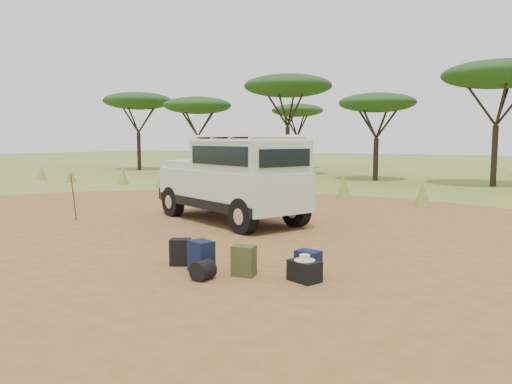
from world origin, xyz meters
The scene contains 13 objects.
ground centered at (0.00, 0.00, 0.00)m, with size 140.00×140.00×0.00m, color olive.
dirt_clearing centered at (0.00, 0.00, 0.00)m, with size 23.00×23.00×0.01m, color #985D31.
grass_fringe centered at (0.12, 8.67, 0.40)m, with size 36.60×1.60×0.90m.
acacia_treeline centered at (0.75, 19.81, 4.87)m, with size 46.70×13.20×6.26m.
safari_vehicle centered at (-0.59, 2.48, 1.15)m, with size 5.20×3.48×2.38m.
walking_staff centered at (-4.37, 0.19, 0.66)m, with size 0.03×0.03×1.34m, color brown.
backpack_black centered at (1.32, -1.94, 0.24)m, with size 0.35×0.26×0.48m, color black.
backpack_navy centered at (1.95, -2.12, 0.28)m, with size 0.42×0.30×0.55m, color black.
backpack_olive centered at (2.69, -1.92, 0.26)m, with size 0.37×0.27×0.51m, color #38411E.
duffel_navy centered at (3.59, -1.36, 0.22)m, with size 0.38×0.29×0.43m, color black.
hard_case centered at (3.68, -1.68, 0.17)m, with size 0.48×0.34×0.34m, color black.
stuff_sack centered at (2.26, -2.47, 0.16)m, with size 0.32×0.32×0.32m, color black.
safari_hat centered at (3.68, -1.68, 0.38)m, with size 0.34×0.34×0.10m.
Camera 1 is at (7.18, -8.64, 2.25)m, focal length 35.00 mm.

